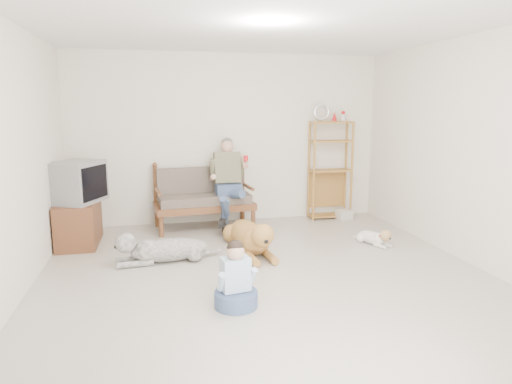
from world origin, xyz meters
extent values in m
plane|color=beige|center=(0.00, 0.00, 0.00)|extent=(5.50, 5.50, 0.00)
plane|color=white|center=(0.00, 0.00, 2.70)|extent=(5.50, 5.50, 0.00)
plane|color=silver|center=(0.00, 2.75, 1.35)|extent=(5.00, 0.00, 5.00)
plane|color=silver|center=(0.00, -2.75, 1.35)|extent=(5.00, 0.00, 5.00)
plane|color=silver|center=(-2.50, 0.00, 1.35)|extent=(0.00, 5.50, 5.50)
plane|color=silver|center=(2.50, 0.00, 1.35)|extent=(0.00, 5.50, 5.50)
cube|color=brown|center=(-0.45, 2.35, 0.35)|extent=(1.56, 0.84, 0.10)
cube|color=#695B50|center=(-0.45, 2.35, 0.47)|extent=(1.43, 0.73, 0.13)
cube|color=#695B50|center=(-0.45, 2.59, 0.70)|extent=(1.39, 0.25, 0.45)
cylinder|color=brown|center=(-0.45, 2.65, 0.90)|extent=(1.40, 0.18, 0.05)
cylinder|color=brown|center=(-1.15, 2.05, 0.15)|extent=(0.07, 0.07, 0.30)
cylinder|color=brown|center=(-1.15, 2.65, 0.47)|extent=(0.07, 0.07, 0.95)
cylinder|color=brown|center=(0.25, 2.05, 0.15)|extent=(0.07, 0.07, 0.30)
cylinder|color=brown|center=(0.25, 2.65, 0.47)|extent=(0.07, 0.07, 0.95)
cube|color=#45577E|center=(-0.08, 2.30, 0.60)|extent=(0.38, 0.36, 0.19)
cube|color=#716E4F|center=(-0.08, 2.39, 0.94)|extent=(0.40, 0.27, 0.50)
sphere|color=tan|center=(-0.08, 2.36, 1.27)|extent=(0.20, 0.20, 0.20)
sphere|color=#5D5752|center=(-0.08, 2.38, 1.31)|extent=(0.18, 0.18, 0.18)
cylinder|color=red|center=(0.18, 2.18, 1.10)|extent=(0.07, 0.07, 0.09)
cube|color=#A06A32|center=(1.69, 2.55, 1.61)|extent=(0.68, 0.28, 0.03)
torus|color=silver|center=(1.51, 2.55, 1.77)|extent=(0.28, 0.05, 0.28)
cone|color=red|center=(1.73, 2.55, 1.70)|extent=(0.09, 0.09, 0.14)
cylinder|color=#A06A32|center=(1.36, 2.42, 0.81)|extent=(0.04, 0.04, 1.63)
cylinder|color=#A06A32|center=(1.36, 2.68, 0.81)|extent=(0.04, 0.04, 1.63)
cylinder|color=#A06A32|center=(2.02, 2.42, 0.81)|extent=(0.04, 0.04, 1.63)
cylinder|color=#A06A32|center=(2.02, 2.68, 0.81)|extent=(0.04, 0.04, 1.63)
cube|color=white|center=(1.90, 2.40, 0.08)|extent=(0.28, 0.22, 0.16)
cube|color=brown|center=(-2.22, 1.86, 0.30)|extent=(0.51, 0.90, 0.60)
cube|color=brown|center=(-2.46, 1.64, 0.30)|extent=(0.02, 0.40, 0.50)
cube|color=brown|center=(-2.46, 2.08, 0.30)|extent=(0.02, 0.40, 0.50)
cube|color=gray|center=(-2.20, 1.81, 0.88)|extent=(0.77, 0.83, 0.55)
cube|color=black|center=(-1.96, 1.70, 0.88)|extent=(0.26, 0.52, 0.44)
cube|color=silver|center=(-1.25, 2.73, 0.30)|extent=(0.12, 0.02, 0.08)
ellipsoid|color=#BB7E41|center=(0.01, 1.17, 0.18)|extent=(0.49, 1.15, 0.35)
sphere|color=#BB7E41|center=(0.04, 0.84, 0.20)|extent=(0.35, 0.35, 0.35)
sphere|color=#BB7E41|center=(0.06, 0.56, 0.35)|extent=(0.28, 0.28, 0.28)
ellipsoid|color=#BB7E41|center=(0.07, 0.44, 0.32)|extent=(0.14, 0.21, 0.11)
cylinder|color=#BB7E41|center=(-0.04, 1.73, 0.07)|extent=(0.24, 0.43, 0.06)
ellipsoid|color=#BB7E41|center=(-0.04, 0.58, 0.35)|extent=(0.07, 0.09, 0.14)
ellipsoid|color=#BB7E41|center=(0.15, 0.60, 0.35)|extent=(0.07, 0.09, 0.14)
ellipsoid|color=white|center=(-1.03, 0.88, 0.14)|extent=(0.97, 0.42, 0.28)
sphere|color=white|center=(-1.31, 0.85, 0.16)|extent=(0.28, 0.28, 0.28)
sphere|color=white|center=(-1.55, 0.82, 0.28)|extent=(0.24, 0.24, 0.24)
ellipsoid|color=white|center=(-1.65, 0.81, 0.26)|extent=(0.18, 0.13, 0.09)
cylinder|color=white|center=(-0.57, 0.93, 0.06)|extent=(0.36, 0.21, 0.05)
ellipsoid|color=white|center=(-1.53, 0.91, 0.28)|extent=(0.08, 0.06, 0.12)
ellipsoid|color=white|center=(-1.51, 0.74, 0.28)|extent=(0.08, 0.06, 0.12)
ellipsoid|color=white|center=(1.71, 1.02, 0.09)|extent=(0.35, 0.48, 0.17)
sphere|color=white|center=(1.76, 0.90, 0.10)|extent=(0.17, 0.17, 0.17)
sphere|color=tan|center=(1.81, 0.80, 0.17)|extent=(0.16, 0.16, 0.16)
ellipsoid|color=tan|center=(1.83, 0.74, 0.16)|extent=(0.11, 0.13, 0.06)
cylinder|color=white|center=(1.63, 1.22, 0.03)|extent=(0.14, 0.15, 0.03)
cone|color=tan|center=(1.75, 0.79, 0.22)|extent=(0.05, 0.05, 0.05)
cone|color=tan|center=(1.85, 0.83, 0.22)|extent=(0.05, 0.05, 0.05)
torus|color=red|center=(1.80, 0.82, 0.16)|extent=(0.14, 0.14, 0.02)
cylinder|color=#45577E|center=(-0.47, -0.57, 0.08)|extent=(0.41, 0.41, 0.15)
cube|color=silver|center=(-0.47, -0.55, 0.32)|extent=(0.29, 0.21, 0.32)
sphere|color=tan|center=(-0.47, -0.57, 0.54)|extent=(0.17, 0.17, 0.17)
sphere|color=black|center=(-0.47, -0.56, 0.57)|extent=(0.16, 0.16, 0.16)
camera|label=1|loc=(-1.15, -4.57, 1.88)|focal=32.00mm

